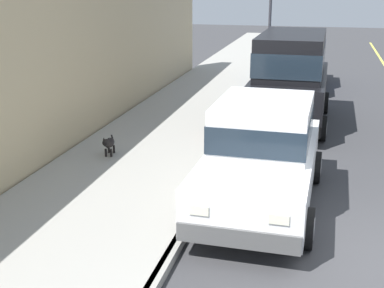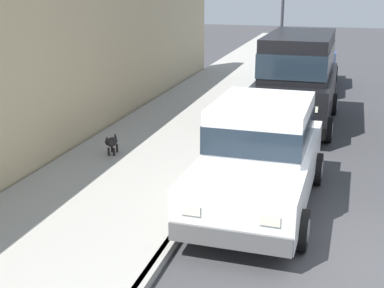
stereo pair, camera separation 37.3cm
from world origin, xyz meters
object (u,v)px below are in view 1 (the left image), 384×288
Objects in this scene: car_blue_sedan at (299,60)px; street_lamp at (271,4)px; car_black_van at (291,74)px; fire_hydrant at (220,122)px; car_white_sedan at (262,153)px; dog_black at (109,143)px.

street_lamp reaches higher than car_blue_sedan.
car_black_van is at bearing -79.81° from street_lamp.
car_blue_sedan reaches higher than fire_hydrant.
car_black_van is at bearing 89.05° from car_white_sedan.
car_white_sedan is 3.91m from dog_black.
street_lamp is at bearing 89.44° from fire_hydrant.
car_black_van is 1.11× the size of street_lamp.
car_black_van is at bearing 49.56° from dog_black.
street_lamp is (0.10, 10.28, 2.43)m from fire_hydrant.
street_lamp reaches higher than dog_black.
car_white_sedan is 6.16× the size of dog_black.
car_black_van reaches higher than fire_hydrant.
dog_black is (-3.56, 1.51, -0.55)m from car_white_sedan.
street_lamp is at bearing 119.01° from car_blue_sedan.
car_white_sedan is at bearing -84.40° from street_lamp.
street_lamp is (-1.42, 2.57, 1.92)m from car_blue_sedan.
fire_hydrant is (-1.52, -7.71, -0.51)m from car_blue_sedan.
car_white_sedan is at bearing -90.95° from car_black_van.
car_blue_sedan is at bearing 90.44° from car_black_van.
fire_hydrant is at bearing -90.56° from street_lamp.
street_lamp is at bearing 80.03° from dog_black.
car_black_van is 5.61m from car_blue_sedan.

